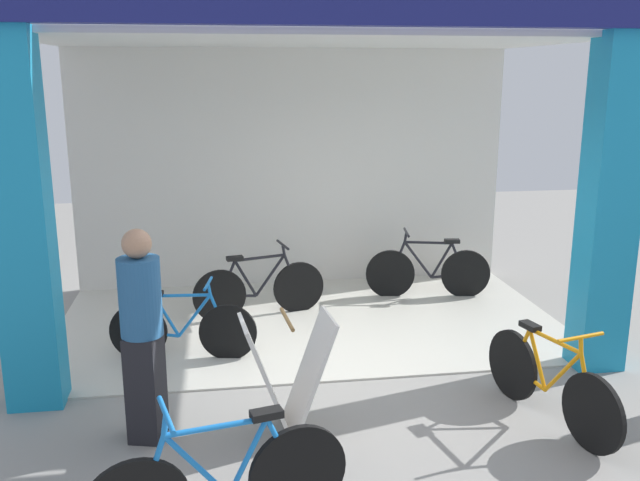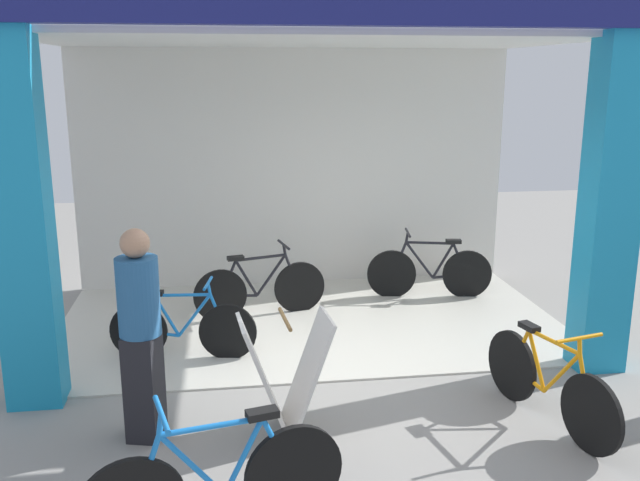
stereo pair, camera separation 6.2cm
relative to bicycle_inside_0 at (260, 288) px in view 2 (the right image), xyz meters
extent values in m
plane|color=gray|center=(0.55, -1.85, -0.34)|extent=(19.13, 19.13, 0.00)
cube|color=beige|center=(0.55, -0.27, -0.33)|extent=(5.57, 3.15, 0.02)
cube|color=silver|center=(0.55, 1.31, 1.22)|extent=(5.57, 0.12, 3.12)
cube|color=#198CBF|center=(-2.01, -1.85, 1.22)|extent=(0.45, 0.36, 3.12)
cube|color=#198CBF|center=(3.10, -1.85, 1.22)|extent=(0.45, 0.36, 3.12)
cube|color=silver|center=(0.55, -0.27, 2.75)|extent=(5.57, 3.15, 0.06)
cylinder|color=black|center=(-0.46, -0.09, -0.04)|extent=(0.61, 0.16, 0.61)
cylinder|color=black|center=(0.47, 0.09, -0.04)|extent=(0.61, 0.16, 0.61)
cylinder|color=black|center=(-0.24, -0.05, -0.06)|extent=(0.41, 0.11, 0.08)
cylinder|color=black|center=(-0.16, -0.03, 0.14)|extent=(0.27, 0.09, 0.46)
cylinder|color=black|center=(0.13, 0.03, 0.15)|extent=(0.37, 0.11, 0.48)
cylinder|color=black|center=(0.01, 0.00, 0.37)|extent=(0.58, 0.15, 0.05)
cylinder|color=black|center=(-0.36, -0.07, 0.16)|extent=(0.20, 0.07, 0.41)
cylinder|color=black|center=(0.37, 0.08, 0.17)|extent=(0.19, 0.07, 0.42)
cylinder|color=black|center=(0.29, 0.06, 0.44)|extent=(0.06, 0.04, 0.13)
cylinder|color=black|center=(0.28, 0.06, 0.50)|extent=(0.11, 0.42, 0.03)
cube|color=black|center=(-0.27, -0.05, 0.39)|extent=(0.20, 0.13, 0.05)
cylinder|color=black|center=(2.60, 0.32, -0.04)|extent=(0.61, 0.13, 0.61)
cylinder|color=black|center=(1.67, 0.46, -0.04)|extent=(0.61, 0.13, 0.61)
cylinder|color=black|center=(2.38, 0.35, -0.06)|extent=(0.41, 0.10, 0.08)
cylinder|color=black|center=(2.30, 0.37, 0.14)|extent=(0.27, 0.07, 0.46)
cylinder|color=black|center=(2.01, 0.41, 0.15)|extent=(0.38, 0.09, 0.48)
cylinder|color=black|center=(2.13, 0.39, 0.37)|extent=(0.58, 0.12, 0.05)
cylinder|color=black|center=(2.50, 0.34, 0.16)|extent=(0.20, 0.06, 0.41)
cylinder|color=black|center=(1.76, 0.45, 0.17)|extent=(0.19, 0.06, 0.42)
cylinder|color=black|center=(1.85, 0.44, 0.44)|extent=(0.06, 0.04, 0.13)
cylinder|color=black|center=(1.85, 0.43, 0.50)|extent=(0.09, 0.43, 0.03)
cube|color=black|center=(2.41, 0.35, 0.39)|extent=(0.20, 0.12, 0.05)
cylinder|color=black|center=(-1.26, -1.03, -0.06)|extent=(0.57, 0.13, 0.57)
cylinder|color=black|center=(-0.39, -1.18, -0.06)|extent=(0.57, 0.13, 0.57)
cylinder|color=blue|center=(-1.05, -1.07, -0.08)|extent=(0.38, 0.09, 0.07)
cylinder|color=blue|center=(-0.97, -1.08, 0.11)|extent=(0.25, 0.07, 0.43)
cylinder|color=blue|center=(-0.70, -1.12, 0.12)|extent=(0.35, 0.09, 0.45)
cylinder|color=blue|center=(-0.81, -1.11, 0.32)|extent=(0.55, 0.12, 0.05)
cylinder|color=blue|center=(-1.16, -1.05, 0.13)|extent=(0.19, 0.06, 0.38)
cylinder|color=blue|center=(-0.47, -1.16, 0.14)|extent=(0.17, 0.06, 0.40)
cylinder|color=blue|center=(-0.55, -1.15, 0.39)|extent=(0.05, 0.04, 0.12)
cylinder|color=blue|center=(-0.56, -1.15, 0.44)|extent=(0.09, 0.40, 0.03)
cube|color=black|center=(-1.08, -1.06, 0.34)|extent=(0.18, 0.11, 0.04)
cylinder|color=black|center=(0.00, -3.75, -0.02)|extent=(0.63, 0.19, 0.64)
cylinder|color=blue|center=(-0.32, -3.82, 0.16)|extent=(0.28, 0.10, 0.48)
cylinder|color=blue|center=(-0.61, -3.90, 0.17)|extent=(0.39, 0.13, 0.50)
cylinder|color=blue|center=(-0.49, -3.87, 0.40)|extent=(0.61, 0.18, 0.05)
cylinder|color=blue|center=(-0.11, -3.77, 0.19)|extent=(0.21, 0.08, 0.43)
cylinder|color=blue|center=(-0.87, -3.96, 0.20)|extent=(0.19, 0.08, 0.45)
cylinder|color=blue|center=(-0.78, -3.94, 0.48)|extent=(0.06, 0.05, 0.13)
cylinder|color=blue|center=(-0.77, -3.94, 0.54)|extent=(0.14, 0.44, 0.03)
cube|color=black|center=(-0.20, -3.79, 0.43)|extent=(0.21, 0.14, 0.05)
cylinder|color=black|center=(2.03, -2.37, -0.04)|extent=(0.19, 0.60, 0.61)
cylinder|color=black|center=(2.26, -3.28, -0.04)|extent=(0.19, 0.60, 0.61)
cylinder|color=orange|center=(2.08, -2.58, -0.06)|extent=(0.13, 0.41, 0.08)
cylinder|color=orange|center=(2.10, -2.66, 0.14)|extent=(0.10, 0.27, 0.46)
cylinder|color=orange|center=(2.17, -2.95, 0.15)|extent=(0.12, 0.37, 0.48)
cylinder|color=orange|center=(2.15, -2.83, 0.37)|extent=(0.17, 0.58, 0.05)
cylinder|color=orange|center=(2.05, -2.47, 0.16)|extent=(0.08, 0.20, 0.41)
cylinder|color=orange|center=(2.23, -3.19, 0.17)|extent=(0.08, 0.19, 0.42)
cylinder|color=orange|center=(2.21, -3.11, 0.44)|extent=(0.04, 0.06, 0.13)
cylinder|color=orange|center=(2.21, -3.10, 0.50)|extent=(0.42, 0.13, 0.03)
cube|color=black|center=(2.08, -2.55, 0.39)|extent=(0.13, 0.20, 0.05)
cube|color=silver|center=(-0.12, -2.68, 0.13)|extent=(0.40, 0.50, 0.95)
cube|color=silver|center=(0.22, -2.65, 0.13)|extent=(0.40, 0.50, 0.95)
cylinder|color=olive|center=(0.05, -2.67, 0.60)|extent=(0.07, 0.47, 0.03)
cube|color=black|center=(-1.03, -2.58, 0.08)|extent=(0.30, 0.33, 0.85)
cylinder|color=#26598C|center=(-1.03, -2.58, 0.81)|extent=(0.38, 0.38, 0.60)
sphere|color=tan|center=(-1.03, -2.58, 1.21)|extent=(0.22, 0.22, 0.22)
camera|label=1|loc=(-0.44, -7.56, 2.43)|focal=38.59mm
camera|label=2|loc=(-0.38, -7.57, 2.43)|focal=38.59mm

